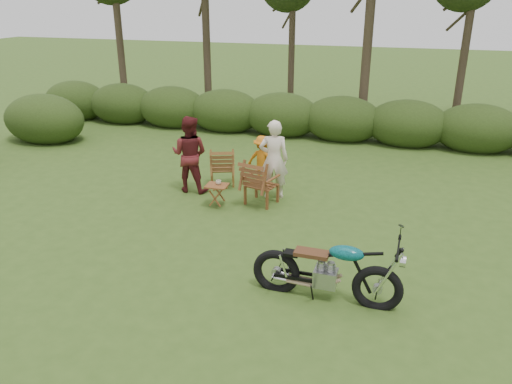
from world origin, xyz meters
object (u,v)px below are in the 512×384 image
(side_table, at_px, (217,196))
(adult_a, at_px, (273,197))
(adult_b, at_px, (191,190))
(lawn_chair_left, at_px, (223,184))
(cup, at_px, (218,182))
(lawn_chair_right, at_px, (261,203))
(child, at_px, (262,183))
(motorcycle, at_px, (324,298))

(side_table, xyz_separation_m, adult_a, (1.03, 0.91, -0.25))
(adult_b, bearing_deg, lawn_chair_left, -135.61)
(lawn_chair_left, xyz_separation_m, adult_b, (-0.57, -0.60, 0.00))
(adult_a, height_order, adult_b, adult_a)
(side_table, bearing_deg, cup, 64.58)
(lawn_chair_right, xyz_separation_m, adult_b, (-1.83, 0.26, 0.00))
(lawn_chair_left, height_order, child, child)
(side_table, height_order, cup, cup)
(lawn_chair_right, xyz_separation_m, side_table, (-0.88, -0.46, 0.25))
(motorcycle, relative_size, adult_a, 1.20)
(motorcycle, bearing_deg, lawn_chair_right, 122.44)
(lawn_chair_right, relative_size, cup, 8.60)
(motorcycle, height_order, lawn_chair_left, motorcycle)
(motorcycle, xyz_separation_m, lawn_chair_left, (-3.27, 4.15, 0.00))
(lawn_chair_right, xyz_separation_m, adult_a, (0.15, 0.45, 0.00))
(cup, xyz_separation_m, child, (0.50, 1.67, -0.55))
(lawn_chair_left, bearing_deg, motorcycle, 106.95)
(lawn_chair_left, xyz_separation_m, adult_a, (1.41, -0.41, 0.00))
(adult_a, height_order, child, adult_a)
(lawn_chair_left, distance_m, adult_b, 0.83)
(motorcycle, relative_size, side_table, 4.32)
(lawn_chair_right, distance_m, side_table, 1.03)
(side_table, height_order, adult_a, adult_a)
(lawn_chair_left, xyz_separation_m, side_table, (0.38, -1.32, 0.25))
(cup, bearing_deg, lawn_chair_left, 107.46)
(side_table, bearing_deg, lawn_chair_right, 27.35)
(lawn_chair_right, bearing_deg, adult_a, -94.49)
(motorcycle, xyz_separation_m, adult_b, (-3.85, 3.55, 0.00))
(adult_b, bearing_deg, cup, 143.60)
(lawn_chair_right, relative_size, adult_a, 0.57)
(cup, bearing_deg, motorcycle, -45.09)
(motorcycle, distance_m, lawn_chair_left, 5.29)
(adult_b, bearing_deg, child, -147.60)
(child, bearing_deg, cup, 77.73)
(child, bearing_deg, side_table, 77.48)
(lawn_chair_left, relative_size, child, 0.80)
(lawn_chair_right, height_order, child, child)
(side_table, relative_size, child, 0.42)
(motorcycle, bearing_deg, side_table, 136.59)
(motorcycle, distance_m, adult_b, 5.24)
(lawn_chair_right, bearing_deg, cup, 39.45)
(side_table, height_order, adult_b, adult_b)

